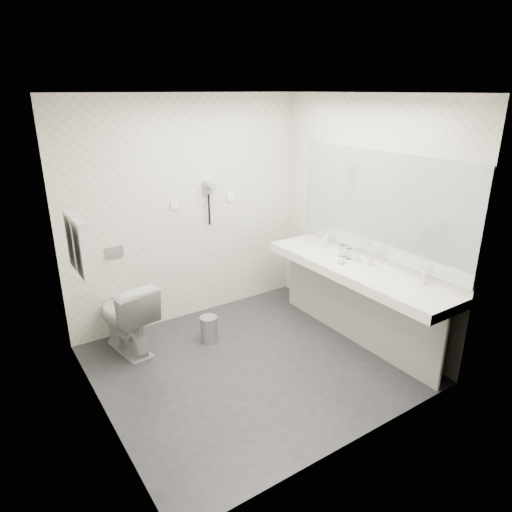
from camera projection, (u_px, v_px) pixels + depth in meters
floor at (252, 364)px, 4.45m from camera, size 2.80×2.80×0.00m
ceiling at (251, 93)px, 3.59m from camera, size 2.80×2.80×0.00m
wall_back at (187, 212)px, 5.03m from camera, size 2.80×0.00×2.80m
wall_front at (359, 295)px, 3.00m from camera, size 2.80×0.00×2.80m
wall_left at (90, 277)px, 3.29m from camera, size 0.00×2.60×2.60m
wall_right at (363, 219)px, 4.74m from camera, size 0.00×2.60×2.60m
vanity_counter at (355, 271)px, 4.60m from camera, size 0.55×2.20×0.10m
vanity_panel at (354, 308)px, 4.76m from camera, size 0.03×2.15×0.75m
vanity_post_near at (442, 352)px, 3.96m from camera, size 0.06×0.06×0.75m
vanity_post_far at (295, 275)px, 5.59m from camera, size 0.06×0.06×0.75m
mirror at (379, 205)px, 4.51m from camera, size 0.02×2.20×1.05m
basin_near at (408, 290)px, 4.08m from camera, size 0.40×0.31×0.05m
basin_far at (313, 250)px, 5.10m from camera, size 0.40×0.31×0.05m
faucet_near at (423, 276)px, 4.15m from camera, size 0.04×0.04×0.15m
faucet_far at (327, 239)px, 5.17m from camera, size 0.04×0.04×0.15m
soap_bottle_a at (358, 258)px, 4.67m from camera, size 0.06×0.06×0.10m
soap_bottle_b at (342, 259)px, 4.63m from camera, size 0.10×0.10×0.09m
soap_bottle_c at (370, 259)px, 4.59m from camera, size 0.05×0.05×0.12m
glass_left at (349, 254)px, 4.76m from camera, size 0.08×0.08×0.11m
glass_right at (342, 251)px, 4.83m from camera, size 0.07×0.07×0.12m
toilet at (126, 316)px, 4.57m from camera, size 0.53×0.81×0.76m
flush_plate at (114, 252)px, 4.68m from camera, size 0.18×0.02×0.12m
pedal_bin at (209, 329)px, 4.83m from camera, size 0.22×0.22×0.26m
bin_lid at (208, 318)px, 4.78m from camera, size 0.19×0.19×0.02m
towel_rail at (73, 219)px, 3.64m from camera, size 0.02×0.62×0.02m
towel_near at (82, 249)px, 3.61m from camera, size 0.07×0.24×0.48m
towel_far at (74, 240)px, 3.83m from camera, size 0.07×0.24×0.48m
dryer_cradle at (208, 188)px, 5.05m from camera, size 0.10×0.04×0.14m
dryer_barrel at (211, 186)px, 4.99m from camera, size 0.08×0.14×0.08m
dryer_cord at (209, 210)px, 5.13m from camera, size 0.02×0.02×0.35m
switch_plate_a at (175, 205)px, 4.91m from camera, size 0.09×0.02×0.09m
switch_plate_b at (230, 197)px, 5.27m from camera, size 0.09×0.02×0.09m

